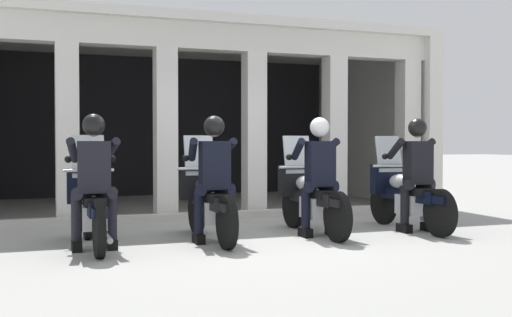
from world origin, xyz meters
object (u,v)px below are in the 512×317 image
object	(u,v)px
motorcycle_far_left	(92,205)
police_officer_center_right	(319,166)
motorcycle_center_left	(208,201)
police_officer_far_left	(94,170)
police_officer_far_right	(417,165)
police_officer_center_left	(214,168)
motorcycle_center_right	(310,197)
motorcycle_far_right	(405,194)

from	to	relation	value
motorcycle_far_left	police_officer_center_right	size ratio (longest dim) A/B	1.29
motorcycle_center_left	police_officer_far_left	bearing A→B (deg)	-159.55
police_officer_center_right	police_officer_far_right	xyz separation A→B (m)	(1.46, -0.09, 0.00)
motorcycle_center_left	police_officer_center_left	xyz separation A→B (m)	(-0.00, -0.28, 0.44)
motorcycle_center_right	police_officer_center_left	bearing A→B (deg)	-150.45
motorcycle_center_right	police_officer_center_right	bearing A→B (deg)	-72.57
police_officer_center_right	motorcycle_far_right	bearing A→B (deg)	25.10
motorcycle_center_right	police_officer_far_left	bearing A→B (deg)	-155.34
police_officer_center_left	motorcycle_center_left	bearing A→B (deg)	97.34
motorcycle_center_right	police_officer_center_right	world-z (taller)	police_officer_center_right
motorcycle_far_left	police_officer_far_left	size ratio (longest dim) A/B	1.29
police_officer_center_left	police_officer_center_right	world-z (taller)	same
police_officer_far_left	motorcycle_far_right	bearing A→B (deg)	21.78
police_officer_far_left	motorcycle_center_right	xyz separation A→B (m)	(2.93, 0.36, -0.44)
motorcycle_center_left	police_officer_center_left	world-z (taller)	police_officer_center_left
motorcycle_far_left	police_officer_far_left	xyz separation A→B (m)	(-0.00, -0.28, 0.44)
police_officer_center_left	police_officer_far_right	size ratio (longest dim) A/B	1.00
motorcycle_far_left	police_officer_center_right	distance (m)	2.96
motorcycle_far_right	police_officer_center_left	bearing A→B (deg)	-163.89
police_officer_far_left	police_officer_far_right	world-z (taller)	same
police_officer_center_left	motorcycle_far_right	world-z (taller)	police_officer_center_left
police_officer_far_right	police_officer_far_left	bearing A→B (deg)	-168.33
police_officer_center_right	motorcycle_far_right	size ratio (longest dim) A/B	0.78
motorcycle_far_left	motorcycle_center_left	world-z (taller)	same
motorcycle_center_left	police_officer_center_left	distance (m)	0.52
motorcycle_far_right	police_officer_far_right	distance (m)	0.52
police_officer_center_left	motorcycle_far_left	bearing A→B (deg)	178.53
police_officer_far_left	police_officer_center_right	distance (m)	2.93
motorcycle_far_left	motorcycle_center_left	size ratio (longest dim) A/B	1.00
police_officer_far_left	motorcycle_center_left	bearing A→B (deg)	31.18
motorcycle_center_left	police_officer_center_right	bearing A→B (deg)	-2.48
motorcycle_far_left	police_officer_far_right	distance (m)	4.42
police_officer_center_right	motorcycle_far_right	distance (m)	1.54
police_officer_far_left	police_officer_far_right	xyz separation A→B (m)	(4.39, -0.02, 0.00)
motorcycle_far_left	motorcycle_far_right	distance (m)	4.39
police_officer_center_left	police_officer_far_left	bearing A→B (deg)	-170.43
motorcycle_far_left	motorcycle_far_right	size ratio (longest dim) A/B	1.00
police_officer_far_left	motorcycle_center_right	distance (m)	2.98
police_officer_center_left	motorcycle_far_right	bearing A→B (deg)	11.79
motorcycle_far_left	police_officer_far_left	bearing A→B (deg)	-71.94
police_officer_center_right	motorcycle_far_left	bearing A→B (deg)	-166.40
police_officer_center_left	police_officer_far_right	xyz separation A→B (m)	(2.92, -0.07, 0.00)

